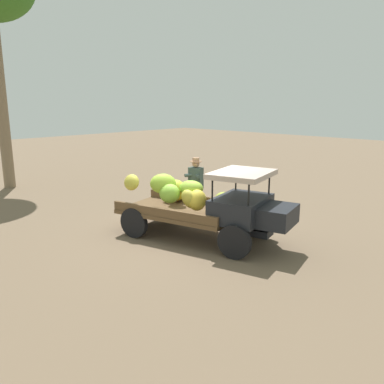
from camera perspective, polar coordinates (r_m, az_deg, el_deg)
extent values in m
plane|color=brown|center=(10.31, -0.56, -6.35)|extent=(60.00, 60.00, 0.00)
cube|color=black|center=(10.08, 0.49, -4.19)|extent=(3.99, 1.36, 0.16)
cylinder|color=black|center=(10.20, 9.86, -4.47)|extent=(0.79, 0.32, 0.78)
cylinder|color=black|center=(8.79, 6.14, -7.22)|extent=(0.79, 0.32, 0.78)
cylinder|color=black|center=(11.43, -3.38, -2.38)|extent=(0.79, 0.32, 0.78)
cylinder|color=black|center=(10.19, -8.39, -4.42)|extent=(0.79, 0.32, 0.78)
cube|color=brown|center=(10.25, -1.69, -2.85)|extent=(3.32, 2.37, 0.10)
cube|color=brown|center=(10.87, 0.54, -1.04)|extent=(2.94, 0.78, 0.22)
cube|color=brown|center=(9.56, -4.24, -3.05)|extent=(2.94, 0.78, 0.22)
cube|color=black|center=(9.40, 7.12, -2.36)|extent=(1.42, 1.73, 0.55)
cube|color=black|center=(9.11, 12.32, -3.41)|extent=(0.93, 1.20, 0.44)
cylinder|color=black|center=(9.71, 11.12, 1.33)|extent=(0.04, 0.04, 0.55)
cylinder|color=black|center=(8.52, 8.21, -0.18)|extent=(0.04, 0.04, 0.55)
cylinder|color=black|center=(10.02, 6.37, 1.86)|extent=(0.04, 0.04, 0.55)
cylinder|color=black|center=(8.88, 2.96, 0.48)|extent=(0.04, 0.04, 0.55)
cube|color=#C3ADA0|center=(9.22, 7.27, 2.60)|extent=(1.54, 1.76, 0.12)
ellipsoid|color=gold|center=(10.29, -8.74, 1.39)|extent=(0.45, 0.45, 0.51)
ellipsoid|color=#86BC39|center=(9.78, -3.25, -0.20)|extent=(0.63, 0.69, 0.63)
ellipsoid|color=#BECD33|center=(10.61, -2.38, 0.79)|extent=(0.61, 0.57, 0.43)
ellipsoid|color=gold|center=(9.47, 0.74, -1.18)|extent=(0.62, 0.66, 0.59)
ellipsoid|color=#8FBA36|center=(9.72, -0.12, 0.57)|extent=(0.76, 0.68, 0.47)
ellipsoid|color=#97AB34|center=(10.21, 4.64, -1.09)|extent=(0.68, 0.68, 0.50)
ellipsoid|color=yellow|center=(10.93, -2.67, -0.08)|extent=(0.83, 0.75, 0.57)
ellipsoid|color=#95BE34|center=(9.93, -4.21, 1.21)|extent=(0.86, 0.86, 0.62)
ellipsoid|color=gold|center=(9.51, -0.34, -1.03)|extent=(0.53, 0.59, 0.61)
cylinder|color=#B5AFA7|center=(11.73, 1.11, -1.67)|extent=(0.15, 0.15, 0.89)
cylinder|color=#B5AFA7|center=(11.84, -0.01, -1.51)|extent=(0.15, 0.15, 0.89)
cube|color=#394A45|center=(11.62, 0.56, 2.05)|extent=(0.45, 0.33, 0.63)
cylinder|color=#394A45|center=(11.46, 0.76, 2.38)|extent=(0.38, 0.32, 0.10)
cylinder|color=#394A45|center=(11.56, -0.12, 2.47)|extent=(0.25, 0.41, 0.10)
sphere|color=tan|center=(11.54, 0.56, 4.12)|extent=(0.22, 0.22, 0.22)
cylinder|color=#9D7354|center=(11.53, 0.56, 4.44)|extent=(0.34, 0.34, 0.02)
cylinder|color=#9D7354|center=(11.52, 0.56, 4.74)|extent=(0.20, 0.20, 0.10)
cube|color=#8A614B|center=(11.41, -8.24, -3.43)|extent=(0.52, 0.65, 0.43)
ellipsoid|color=#ADD33D|center=(12.31, 1.82, -2.26)|extent=(0.65, 0.73, 0.37)
cylinder|color=#826C53|center=(17.32, -25.91, 11.90)|extent=(0.43, 0.43, 6.93)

